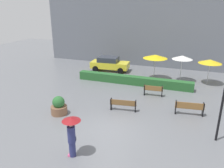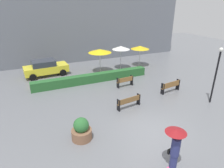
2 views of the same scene
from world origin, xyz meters
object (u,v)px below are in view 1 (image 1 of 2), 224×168
(bench_back_row, at_px, (153,90))
(patio_umbrella_yellow_far, at_px, (210,61))
(planter_pot, at_px, (59,106))
(lamp_post, at_px, (223,98))
(pedestrian_with_umbrella, at_px, (72,133))
(patio_umbrella_yellow, at_px, (155,57))
(patio_umbrella_white, at_px, (182,57))
(parked_car, at_px, (110,63))
(bench_mid_center, at_px, (123,104))
(bench_far_right, at_px, (189,107))

(bench_back_row, height_order, patio_umbrella_yellow_far, patio_umbrella_yellow_far)
(planter_pot, bearing_deg, lamp_post, 1.35)
(pedestrian_with_umbrella, height_order, patio_umbrella_yellow_far, patio_umbrella_yellow_far)
(patio_umbrella_yellow, bearing_deg, pedestrian_with_umbrella, -97.05)
(patio_umbrella_white, relative_size, parked_car, 0.59)
(bench_mid_center, bearing_deg, patio_umbrella_yellow_far, 54.69)
(pedestrian_with_umbrella, relative_size, patio_umbrella_white, 0.80)
(bench_far_right, xyz_separation_m, patio_umbrella_yellow, (-3.56, 6.87, 1.75))
(patio_umbrella_yellow, bearing_deg, patio_umbrella_yellow_far, 4.09)
(lamp_post, distance_m, patio_umbrella_yellow_far, 9.85)
(bench_mid_center, bearing_deg, bench_back_row, 66.72)
(bench_mid_center, distance_m, pedestrian_with_umbrella, 5.68)
(patio_umbrella_white, xyz_separation_m, parked_car, (-7.78, 1.20, -1.55))
(patio_umbrella_yellow, height_order, patio_umbrella_yellow_far, patio_umbrella_yellow)
(bench_far_right, bearing_deg, pedestrian_with_umbrella, -128.84)
(bench_far_right, height_order, patio_umbrella_white, patio_umbrella_white)
(pedestrian_with_umbrella, relative_size, lamp_post, 0.50)
(bench_back_row, xyz_separation_m, pedestrian_with_umbrella, (-2.33, -9.01, 0.77))
(patio_umbrella_white, distance_m, parked_car, 8.03)
(parked_car, bearing_deg, pedestrian_with_umbrella, -76.15)
(bench_mid_center, xyz_separation_m, parked_car, (-4.49, 9.21, 0.31))
(patio_umbrella_white, bearing_deg, bench_mid_center, -112.37)
(lamp_post, bearing_deg, planter_pot, -178.65)
(pedestrian_with_umbrella, relative_size, planter_pot, 1.60)
(patio_umbrella_yellow, distance_m, patio_umbrella_yellow_far, 4.97)
(planter_pot, bearing_deg, pedestrian_with_umbrella, -49.36)
(bench_far_right, distance_m, pedestrian_with_umbrella, 8.33)
(pedestrian_with_umbrella, xyz_separation_m, parked_car, (-3.64, 14.77, -0.47))
(parked_car, bearing_deg, bench_mid_center, -64.02)
(bench_far_right, xyz_separation_m, bench_mid_center, (-4.36, -0.90, -0.06))
(bench_mid_center, relative_size, parked_car, 0.43)
(bench_mid_center, height_order, patio_umbrella_white, patio_umbrella_white)
(lamp_post, bearing_deg, pedestrian_with_umbrella, -150.27)
(lamp_post, bearing_deg, bench_mid_center, 163.68)
(planter_pot, relative_size, patio_umbrella_yellow_far, 0.55)
(bench_mid_center, distance_m, parked_car, 10.25)
(bench_back_row, xyz_separation_m, patio_umbrella_yellow_far, (4.27, 4.68, 1.64))
(bench_mid_center, xyz_separation_m, planter_pot, (-3.94, -1.95, 0.05))
(lamp_post, xyz_separation_m, parked_car, (-10.36, 10.93, -1.67))
(patio_umbrella_yellow, bearing_deg, patio_umbrella_white, 5.53)
(bench_back_row, distance_m, patio_umbrella_yellow_far, 6.54)
(lamp_post, bearing_deg, bench_far_right, 120.03)
(bench_mid_center, bearing_deg, parked_car, 115.98)
(patio_umbrella_yellow, bearing_deg, planter_pot, -116.02)
(bench_mid_center, distance_m, patio_umbrella_yellow_far, 10.09)
(patio_umbrella_yellow, bearing_deg, bench_mid_center, -95.89)
(lamp_post, bearing_deg, parked_car, 133.47)
(bench_back_row, distance_m, patio_umbrella_yellow, 4.73)
(bench_mid_center, relative_size, lamp_post, 0.46)
(pedestrian_with_umbrella, height_order, lamp_post, lamp_post)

